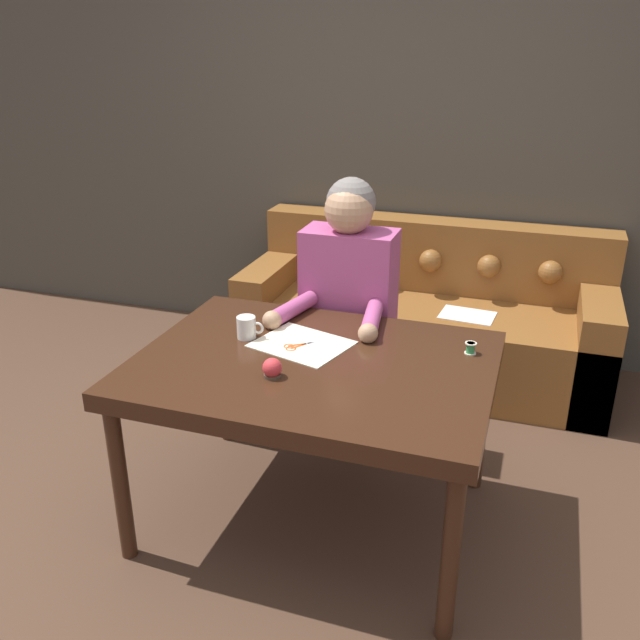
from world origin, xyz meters
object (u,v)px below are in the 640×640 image
(pin_cushion, at_px, (272,369))
(dining_table, at_px, (314,376))
(person, at_px, (348,314))
(thread_spool, at_px, (471,348))
(scissors, at_px, (300,345))
(couch, at_px, (424,321))
(mug, at_px, (247,327))

(pin_cushion, bearing_deg, dining_table, 61.38)
(person, relative_size, thread_spool, 28.61)
(scissors, bearing_deg, couch, 79.58)
(person, bearing_deg, mug, -117.36)
(scissors, xyz_separation_m, thread_spool, (0.64, 0.14, 0.02))
(person, relative_size, mug, 11.39)
(mug, bearing_deg, thread_spool, 8.93)
(couch, bearing_deg, scissors, -100.42)
(couch, bearing_deg, thread_spool, -72.81)
(person, height_order, thread_spool, person)
(dining_table, xyz_separation_m, mug, (-0.32, 0.11, 0.11))
(thread_spool, bearing_deg, mug, -171.07)
(dining_table, height_order, pin_cushion, pin_cushion)
(scissors, height_order, pin_cushion, pin_cushion)
(dining_table, height_order, person, person)
(mug, distance_m, pin_cushion, 0.36)
(mug, height_order, pin_cushion, mug)
(dining_table, relative_size, couch, 0.65)
(dining_table, bearing_deg, scissors, 132.62)
(dining_table, height_order, thread_spool, thread_spool)
(dining_table, distance_m, couch, 1.53)
(couch, relative_size, person, 1.59)
(couch, height_order, thread_spool, couch)
(mug, bearing_deg, pin_cushion, -51.41)
(person, xyz_separation_m, pin_cushion, (-0.04, -0.80, 0.10))
(dining_table, xyz_separation_m, pin_cushion, (-0.10, -0.18, 0.10))
(scissors, bearing_deg, thread_spool, 12.65)
(scissors, bearing_deg, dining_table, -47.38)
(person, bearing_deg, thread_spool, -32.62)
(thread_spool, bearing_deg, pin_cushion, -146.97)
(pin_cushion, bearing_deg, mug, 128.59)
(thread_spool, bearing_deg, dining_table, -156.07)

